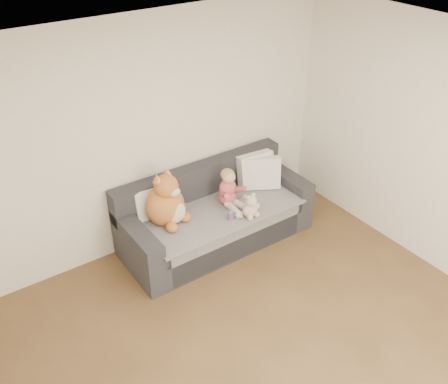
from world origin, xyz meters
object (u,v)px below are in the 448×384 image
teddy_bear (251,208)px  sofa (215,217)px  toddler (230,191)px  sippy_cup (231,214)px  plush_cat (167,203)px

teddy_bear → sofa: bearing=110.2°
toddler → teddy_bear: (0.05, -0.32, -0.07)m
sippy_cup → toddler: bearing=56.7°
plush_cat → sippy_cup: (0.58, -0.36, -0.18)m
toddler → plush_cat: plush_cat is taller
plush_cat → teddy_bear: bearing=-50.9°
teddy_bear → sippy_cup: size_ratio=2.41×
toddler → teddy_bear: 0.34m
toddler → sippy_cup: 0.31m
sofa → toddler: bearing=-29.5°
toddler → sippy_cup: bearing=-125.3°
sippy_cup → teddy_bear: bearing=-21.4°
teddy_bear → sippy_cup: 0.23m
toddler → sofa: bearing=148.5°
sofa → toddler: toddler is taller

